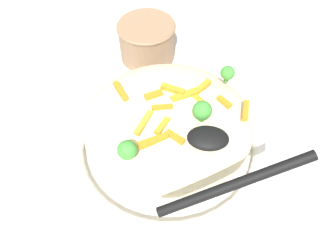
{
  "coord_description": "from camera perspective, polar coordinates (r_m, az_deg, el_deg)",
  "views": [
    {
      "loc": [
        0.02,
        -0.31,
        0.49
      ],
      "look_at": [
        0.0,
        0.0,
        0.08
      ],
      "focal_mm": 34.79,
      "sensor_mm": 36.0,
      "label": 1
    }
  ],
  "objects": [
    {
      "name": "carrot_piece_8",
      "position": [
        0.48,
        13.48,
        2.33
      ],
      "size": [
        0.01,
        0.04,
        0.01
      ],
      "primitive_type": "cube",
      "rotation": [
        0.0,
        0.0,
        4.57
      ],
      "color": "orange",
      "rests_on": "pasta_mound"
    },
    {
      "name": "broccoli_floret_1",
      "position": [
        0.52,
        10.39,
        9.09
      ],
      "size": [
        0.02,
        0.02,
        0.03
      ],
      "color": "#377928",
      "rests_on": "pasta_mound"
    },
    {
      "name": "carrot_piece_12",
      "position": [
        0.49,
        -2.54,
        5.45
      ],
      "size": [
        0.03,
        0.02,
        0.01
      ],
      "primitive_type": "cube",
      "rotation": [
        0.0,
        0.0,
        3.61
      ],
      "color": "orange",
      "rests_on": "pasta_mound"
    },
    {
      "name": "carrot_piece_4",
      "position": [
        0.51,
        6.15,
        6.87
      ],
      "size": [
        0.03,
        0.03,
        0.01
      ],
      "primitive_type": "cube",
      "rotation": [
        0.0,
        0.0,
        0.91
      ],
      "color": "orange",
      "rests_on": "pasta_mound"
    },
    {
      "name": "serving_spoon",
      "position": [
        0.4,
        8.59,
        -4.94
      ],
      "size": [
        0.17,
        0.13,
        0.08
      ],
      "color": "black",
      "rests_on": "pasta_mound"
    },
    {
      "name": "serving_bowl",
      "position": [
        0.56,
        0.0,
        -3.17
      ],
      "size": [
        0.33,
        0.33,
        0.05
      ],
      "color": "white",
      "rests_on": "ground_plane"
    },
    {
      "name": "carrot_piece_11",
      "position": [
        0.44,
        -2.65,
        -2.63
      ],
      "size": [
        0.04,
        0.03,
        0.01
      ],
      "primitive_type": "cube",
      "rotation": [
        0.0,
        0.0,
        0.48
      ],
      "color": "orange",
      "rests_on": "pasta_mound"
    },
    {
      "name": "carrot_piece_0",
      "position": [
        0.49,
        5.43,
        4.56
      ],
      "size": [
        0.04,
        0.04,
        0.01
      ],
      "primitive_type": "cube",
      "rotation": [
        0.0,
        0.0,
        5.45
      ],
      "color": "orange",
      "rests_on": "pasta_mound"
    },
    {
      "name": "carrot_piece_2",
      "position": [
        0.5,
        -8.27,
        6.02
      ],
      "size": [
        0.03,
        0.04,
        0.01
      ],
      "primitive_type": "cube",
      "rotation": [
        0.0,
        0.0,
        2.13
      ],
      "color": "orange",
      "rests_on": "pasta_mound"
    },
    {
      "name": "ground_plane",
      "position": [
        0.58,
        0.0,
        -4.68
      ],
      "size": [
        2.4,
        2.4,
        0.0
      ],
      "primitive_type": "plane",
      "color": "beige"
    },
    {
      "name": "companion_bowl",
      "position": [
        0.72,
        -3.71,
        14.91
      ],
      "size": [
        0.12,
        0.12,
        0.08
      ],
      "color": "#8C6B4C",
      "rests_on": "ground_plane"
    },
    {
      "name": "broccoli_floret_0",
      "position": [
        0.45,
        6.02,
        2.66
      ],
      "size": [
        0.03,
        0.03,
        0.04
      ],
      "color": "#377928",
      "rests_on": "pasta_mound"
    },
    {
      "name": "carrot_piece_5",
      "position": [
        0.49,
        9.83,
        4.21
      ],
      "size": [
        0.02,
        0.02,
        0.01
      ],
      "primitive_type": "cube",
      "rotation": [
        0.0,
        0.0,
        5.48
      ],
      "color": "orange",
      "rests_on": "pasta_mound"
    },
    {
      "name": "broccoli_floret_2",
      "position": [
        0.42,
        -7.15,
        -4.22
      ],
      "size": [
        0.03,
        0.03,
        0.03
      ],
      "color": "#377928",
      "rests_on": "pasta_mound"
    },
    {
      "name": "carrot_piece_6",
      "position": [
        0.44,
        1.24,
        -1.94
      ],
      "size": [
        0.03,
        0.02,
        0.01
      ],
      "primitive_type": "cube",
      "rotation": [
        0.0,
        0.0,
        2.54
      ],
      "color": "orange",
      "rests_on": "pasta_mound"
    },
    {
      "name": "carrot_piece_7",
      "position": [
        0.47,
        -1.04,
        3.32
      ],
      "size": [
        0.03,
        0.01,
        0.01
      ],
      "primitive_type": "cube",
      "rotation": [
        0.0,
        0.0,
        3.31
      ],
      "color": "orange",
      "rests_on": "pasta_mound"
    },
    {
      "name": "carrot_piece_1",
      "position": [
        0.49,
        2.92,
        5.37
      ],
      "size": [
        0.04,
        0.03,
        0.01
      ],
      "primitive_type": "cube",
      "rotation": [
        0.0,
        0.0,
        3.65
      ],
      "color": "orange",
      "rests_on": "pasta_mound"
    },
    {
      "name": "carrot_piece_3",
      "position": [
        0.45,
        -4.27,
        0.58
      ],
      "size": [
        0.02,
        0.04,
        0.01
      ],
      "primitive_type": "cube",
      "rotation": [
        0.0,
        0.0,
        1.19
      ],
      "color": "orange",
      "rests_on": "pasta_mound"
    },
    {
      "name": "pasta_mound",
      "position": [
        0.51,
        0.0,
        0.61
      ],
      "size": [
        0.26,
        0.25,
        0.09
      ],
      "primitive_type": "ellipsoid",
      "color": "beige",
      "rests_on": "serving_bowl"
    },
    {
      "name": "carrot_piece_10",
      "position": [
        0.49,
        0.85,
        6.45
      ],
      "size": [
        0.04,
        0.02,
        0.01
      ],
      "primitive_type": "cube",
      "rotation": [
        0.0,
        0.0,
        2.8
      ],
      "color": "orange",
      "rests_on": "pasta_mound"
    },
    {
      "name": "carrot_piece_9",
      "position": [
        0.45,
        -0.98,
        -0.02
      ],
      "size": [
        0.02,
        0.03,
        0.01
      ],
      "primitive_type": "cube",
      "rotation": [
        0.0,
        0.0,
        1.1
      ],
      "color": "orange",
      "rests_on": "pasta_mound"
    }
  ]
}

